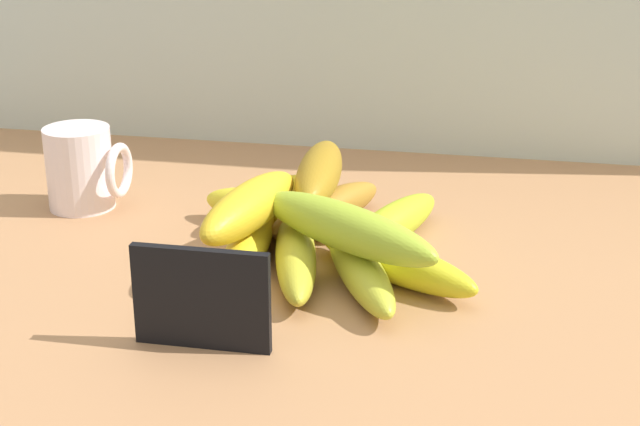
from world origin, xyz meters
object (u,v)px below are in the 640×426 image
Objects in this scene: banana_8 at (345,227)px; banana_10 at (251,205)px; chalkboard_sign at (202,302)px; banana_9 at (319,173)px; banana_3 at (249,245)px; banana_4 at (396,263)px; banana_1 at (392,224)px; banana_2 at (277,211)px; banana_6 at (296,255)px; banana_5 at (266,200)px; banana_0 at (360,269)px; banana_7 at (326,209)px; coffee_mug at (82,168)px.

banana_10 is at bearing 160.01° from banana_8.
chalkboard_sign is 26.75cm from banana_9.
banana_3 and banana_4 have the same top height.
banana_9 is (-7.80, 2.33, 4.07)cm from banana_1.
banana_2 is 0.96× the size of banana_4.
chalkboard_sign is at bearing -105.72° from banana_6.
banana_4 is 0.87× the size of banana_8.
banana_8 is at bearing -54.20° from banana_5.
banana_2 is 1.00× the size of banana_10.
chalkboard_sign is 0.53× the size of banana_3.
banana_3 is at bearing -83.60° from banana_5.
banana_0 is at bearing -51.06° from banana_5.
banana_1 is 1.01× the size of banana_2.
chalkboard_sign reaches higher than banana_7.
banana_10 reaches higher than banana_3.
coffee_mug reaches higher than banana_8.
banana_6 is (4.14, -9.99, -0.23)cm from banana_2.
coffee_mug is 0.50× the size of banana_4.
coffee_mug is (-22.15, 27.31, 0.61)cm from chalkboard_sign.
banana_9 is at bearing 90.36° from banana_6.
banana_2 is 10.82cm from banana_6.
coffee_mug is 0.57× the size of banana_5.
banana_1 and banana_4 have the same top height.
banana_3 is at bearing -115.05° from banana_9.
banana_8 is at bearing -72.63° from banana_7.
banana_0 is 11.24cm from banana_1.
banana_4 is at bearing -6.25° from banana_10.
banana_3 is 4.04cm from banana_10.
banana_7 is 0.98× the size of banana_9.
banana_6 is at bearing -92.82° from banana_7.
banana_0 and banana_3 have the same top height.
banana_4 is 6.13cm from banana_8.
banana_3 is 1.01× the size of banana_8.
banana_7 reaches higher than banana_3.
banana_0 is 0.90× the size of banana_3.
chalkboard_sign reaches higher than banana_4.
banana_3 is 11.00cm from banana_8.
banana_4 is (13.38, -9.99, -0.21)cm from banana_2.
banana_8 reaches higher than banana_0.
banana_9 reaches higher than banana_0.
banana_4 is at bearing -41.06° from banana_5.
banana_1 is at bearing 49.94° from banana_6.
banana_10 is at bearing -92.83° from banana_2.
banana_7 is at bearing 126.00° from banana_4.
banana_8 is (4.33, -13.86, 3.87)cm from banana_7.
banana_3 is at bearing -155.03° from banana_10.
banana_3 is (-12.54, -7.79, -0.06)cm from banana_1.
chalkboard_sign reaches higher than banana_8.
banana_0 is 1.09× the size of banana_1.
banana_5 is at bearing 125.80° from banana_8.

